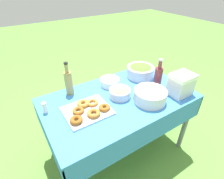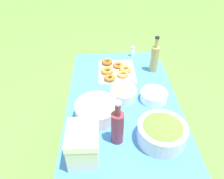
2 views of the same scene
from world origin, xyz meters
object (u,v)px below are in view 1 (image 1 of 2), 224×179
donut_platter (88,110)px  plate_stack (110,82)px  bread_bowl (120,92)px  wine_bottle (158,77)px  pasta_bowl (150,94)px  cooler_box (181,84)px  olive_oil_bottle (69,82)px  salad_bowl (140,71)px

donut_platter → plate_stack: (-0.38, -0.27, 0.02)m
plate_stack → bread_bowl: size_ratio=1.00×
wine_bottle → bread_bowl: bearing=-10.1°
pasta_bowl → wine_bottle: wine_bottle is taller
pasta_bowl → cooler_box: (-0.32, 0.07, 0.04)m
wine_bottle → olive_oil_bottle: bearing=-25.7°
pasta_bowl → salad_bowl: bearing=-119.0°
cooler_box → donut_platter: bearing=-14.7°
pasta_bowl → plate_stack: 0.46m
bread_bowl → salad_bowl: bearing=-154.4°
salad_bowl → pasta_bowl: bearing=61.0°
salad_bowl → plate_stack: size_ratio=1.48×
olive_oil_bottle → cooler_box: (-0.89, 0.57, -0.02)m
olive_oil_bottle → plate_stack: bearing=169.5°
olive_oil_bottle → wine_bottle: olive_oil_bottle is taller
olive_oil_bottle → bread_bowl: bearing=141.1°
pasta_bowl → olive_oil_bottle: olive_oil_bottle is taller
pasta_bowl → donut_platter: size_ratio=0.74×
donut_platter → cooler_box: (-0.86, 0.23, 0.09)m
olive_oil_bottle → cooler_box: 1.05m
pasta_bowl → bread_bowl: size_ratio=1.45×
pasta_bowl → donut_platter: (0.54, -0.16, -0.05)m
donut_platter → wine_bottle: (-0.76, 0.03, 0.10)m
plate_stack → donut_platter: bearing=34.7°
donut_platter → wine_bottle: size_ratio=1.25×
olive_oil_bottle → cooler_box: bearing=147.4°
salad_bowl → plate_stack: (0.38, -0.03, -0.04)m
salad_bowl → wine_bottle: bearing=88.3°
plate_stack → wine_bottle: bearing=141.3°
donut_platter → cooler_box: bearing=165.3°
pasta_bowl → donut_platter: pasta_bowl is taller
donut_platter → plate_stack: size_ratio=1.96×
pasta_bowl → cooler_box: size_ratio=1.37×
donut_platter → olive_oil_bottle: 0.36m
wine_bottle → cooler_box: (-0.11, 0.19, -0.02)m
salad_bowl → olive_oil_bottle: olive_oil_bottle is taller
salad_bowl → donut_platter: size_ratio=0.76×
salad_bowl → cooler_box: cooler_box is taller
wine_bottle → plate_stack: bearing=-38.7°
olive_oil_bottle → donut_platter: bearing=93.5°
plate_stack → wine_bottle: 0.49m
salad_bowl → pasta_bowl: salad_bowl is taller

